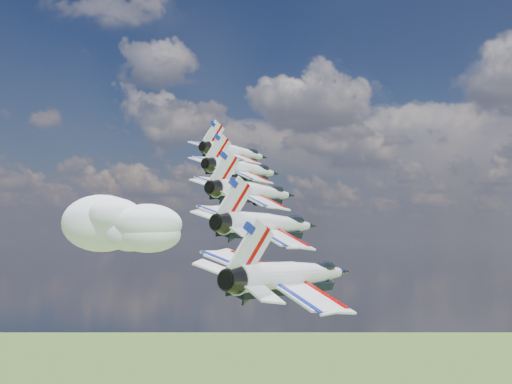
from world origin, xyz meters
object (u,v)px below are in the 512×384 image
Objects in this scene: jet_0 at (237,153)px; jet_4 at (296,275)px; jet_2 at (256,192)px; jet_1 at (245,169)px; jet_3 at (272,225)px.

jet_0 is 1.00× the size of jet_4.
jet_4 is at bearing -45.92° from jet_2.
jet_0 is 11.83m from jet_1.
jet_0 reaches higher than jet_1.
jet_2 is at bearing -45.92° from jet_1.
jet_1 is 1.00× the size of jet_2.
jet_2 is 11.83m from jet_3.
jet_2 is 23.65m from jet_4.
jet_0 is 1.00× the size of jet_1.
jet_2 is 1.00× the size of jet_4.
jet_2 is at bearing 134.08° from jet_3.
jet_1 is (7.53, -8.39, -3.57)m from jet_0.
jet_0 is at bearing 134.08° from jet_1.
jet_0 reaches higher than jet_4.
jet_1 is at bearing 134.08° from jet_4.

